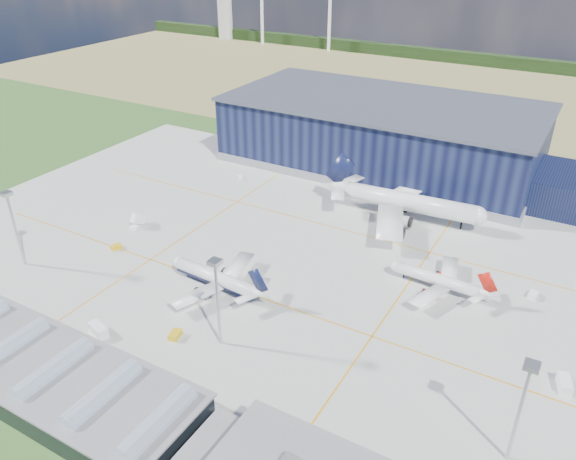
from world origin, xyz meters
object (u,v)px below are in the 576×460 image
object	(u,v)px
light_mast_west	(12,217)
gse_cart_b	(240,177)
car_b	(274,438)
gse_van_b	(564,384)
airstair	(139,221)
airliner_navy	(215,271)
light_mast_center	(217,289)
gse_tug_b	(116,247)
airliner_red	(437,274)
gse_cart_a	(533,295)
hangar	(388,137)
car_a	(332,438)
gse_van_a	(98,330)
gse_tug_a	(175,335)
airliner_widebody	(410,193)

from	to	relation	value
light_mast_west	gse_cart_b	xyz separation A→B (m)	(19.41, 82.50, -14.86)
light_mast_west	car_b	xyz separation A→B (m)	(95.48, -18.00, -14.77)
light_mast_west	gse_van_b	xyz separation A→B (m)	(141.84, 24.55, -14.23)
gse_van_b	airstair	distance (m)	129.80
airliner_navy	light_mast_center	bearing A→B (deg)	133.18
gse_cart_b	gse_tug_b	bearing A→B (deg)	-133.79
airstair	car_b	world-z (taller)	airstair
airliner_red	gse_cart_a	xyz separation A→B (m)	(23.52, 9.03, -4.13)
light_mast_west	light_mast_center	world-z (taller)	same
airliner_navy	airliner_red	xyz separation A→B (m)	(51.80, 29.22, -0.55)
airliner_navy	car_b	size ratio (longest dim) A/B	8.18
hangar	light_mast_center	distance (m)	125.07
light_mast_west	car_b	size ratio (longest dim) A/B	5.71
airliner_navy	gse_cart_b	world-z (taller)	airliner_navy
light_mast_west	airliner_red	bearing A→B (deg)	23.79
gse_van_b	car_a	distance (m)	52.12
airliner_navy	airliner_red	size ratio (longest dim) A/B	1.11
airliner_red	gse_cart_a	size ratio (longest dim) A/B	9.24
car_a	car_b	size ratio (longest dim) A/B	0.85
gse_tug_b	car_a	size ratio (longest dim) A/B	0.91
gse_cart_b	airstair	size ratio (longest dim) A/B	0.53
gse_cart_b	airstair	xyz separation A→B (m)	(-7.01, -48.23, 1.02)
gse_van_a	gse_cart_b	bearing A→B (deg)	30.32
gse_cart_a	airliner_navy	bearing A→B (deg)	-146.14
gse_tug_a	gse_van_b	xyz separation A→B (m)	(82.46, 28.28, 0.46)
car_b	airstair	bearing A→B (deg)	79.34
gse_tug_b	hangar	bearing A→B (deg)	85.85
light_mast_west	light_mast_center	bearing A→B (deg)	0.00
gse_tug_b	gse_van_b	world-z (taller)	gse_van_b
light_mast_center	airliner_red	world-z (taller)	light_mast_center
gse_tug_a	car_b	size ratio (longest dim) A/B	0.88
airliner_widebody	car_b	world-z (taller)	airliner_widebody
airstair	car_b	distance (m)	98.15
light_mast_west	gse_cart_b	size ratio (longest dim) A/B	8.64
gse_van_a	airstair	bearing A→B (deg)	49.67
hangar	airstair	world-z (taller)	hangar
airliner_widebody	light_mast_west	bearing A→B (deg)	-139.84
hangar	airliner_widebody	world-z (taller)	hangar
airliner_red	car_b	bearing A→B (deg)	83.48
gse_cart_b	airliner_red	bearing A→B (deg)	-63.38
car_a	airstair	bearing A→B (deg)	62.14
light_mast_center	car_a	bearing A→B (deg)	-19.56
gse_tug_a	light_mast_west	bearing A→B (deg)	162.72
airliner_navy	gse_cart_b	bearing A→B (deg)	-56.91
airstair	airliner_navy	bearing A→B (deg)	-16.53
light_mast_center	gse_van_b	world-z (taller)	light_mast_center
gse_cart_a	car_b	size ratio (longest dim) A/B	0.79
gse_tug_a	gse_van_a	size ratio (longest dim) A/B	0.62
gse_tug_a	car_a	bearing A→B (deg)	-24.52
gse_cart_a	car_b	distance (m)	82.16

